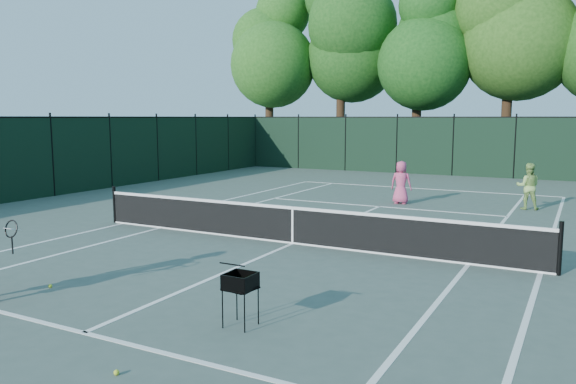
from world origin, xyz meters
The scene contains 20 objects.
ground centered at (0.00, 0.00, 0.00)m, with size 90.00×90.00×0.00m, color #45534B.
sideline_doubles_left centered at (-5.49, 0.00, 0.00)m, with size 0.10×23.77×0.01m, color white.
sideline_doubles_right centered at (5.49, 0.00, 0.00)m, with size 0.10×23.77×0.01m, color white.
sideline_singles_left centered at (-4.12, 0.00, 0.00)m, with size 0.10×23.77×0.01m, color white.
sideline_singles_right centered at (4.12, 0.00, 0.00)m, with size 0.10×23.77×0.01m, color white.
baseline_far centered at (0.00, 11.88, 0.00)m, with size 10.97×0.10×0.01m, color white.
service_line_near centered at (0.00, -6.40, 0.00)m, with size 8.23×0.10×0.01m, color white.
service_line_far centered at (0.00, 6.40, 0.00)m, with size 8.23×0.10×0.01m, color white.
center_service_line centered at (0.00, 0.00, 0.00)m, with size 0.10×12.80×0.01m, color white.
tennis_net centered at (0.00, 0.00, 0.48)m, with size 11.69×0.09×1.06m.
fence_far centered at (0.00, 18.00, 1.50)m, with size 24.00×0.05×3.00m, color black.
tree_0 centered at (-13.00, 21.50, 8.16)m, with size 6.40×6.40×13.14m.
tree_1 centered at (-8.00, 22.00, 8.69)m, with size 6.80×6.80×13.98m.
tree_2 centered at (-3.00, 21.80, 7.73)m, with size 6.00×6.00×12.40m.
tree_3 centered at (2.00, 22.30, 9.01)m, with size 7.00×7.00×14.45m.
player_pink centered at (0.44, 7.39, 0.75)m, with size 0.75×0.50×1.51m.
player_green centered at (4.50, 8.16, 0.77)m, with size 0.83×0.69×1.54m.
ball_hopper centered at (1.82, -5.13, 0.67)m, with size 0.47×0.47×0.80m.
loose_ball_near_cart centered at (1.38, -7.15, 0.03)m, with size 0.07×0.07×0.07m, color #C0CE2A.
loose_ball_midcourt centered at (-2.20, -5.17, 0.03)m, with size 0.07×0.07×0.07m, color #C1DB2C.
Camera 1 is at (6.13, -11.75, 3.03)m, focal length 35.00 mm.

